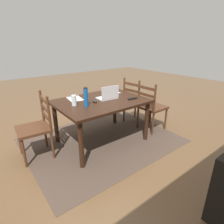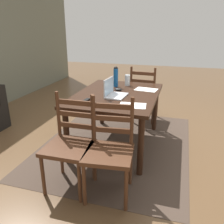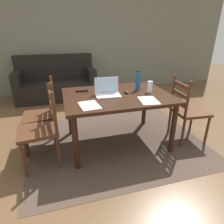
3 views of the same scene
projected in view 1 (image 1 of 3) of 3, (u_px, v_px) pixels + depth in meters
ground_plane at (102, 140)px, 3.21m from camera, size 14.00×14.00×0.00m
area_rug at (102, 140)px, 3.21m from camera, size 2.45×1.95×0.01m
dining_table at (101, 105)px, 2.98m from camera, size 1.42×1.04×0.73m
chair_right_near at (36, 128)px, 2.63m from camera, size 0.47×0.47×0.95m
chair_left_far at (151, 107)px, 3.46m from camera, size 0.45×0.45×0.95m
chair_left_near at (136, 102)px, 3.76m from camera, size 0.49×0.49×0.95m
laptop at (108, 96)px, 2.99m from camera, size 0.33×0.24×0.23m
water_bottle at (86, 96)px, 2.61m from camera, size 0.06×0.06×0.29m
drinking_glass at (74, 100)px, 2.68m from camera, size 0.07×0.07×0.16m
computer_mouse at (95, 101)px, 2.85m from camera, size 0.06×0.10×0.03m
tv_remote at (132, 99)px, 3.00m from camera, size 0.17×0.06×0.02m
paper_stack_left at (75, 99)px, 3.02m from camera, size 0.25×0.32×0.00m
paper_stack_right at (111, 92)px, 3.41m from camera, size 0.24×0.32×0.00m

